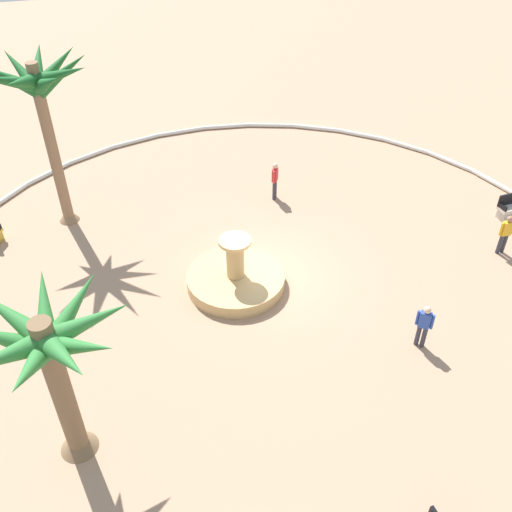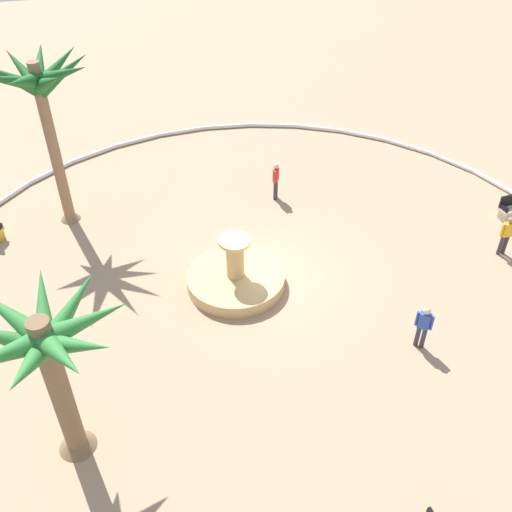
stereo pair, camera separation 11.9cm
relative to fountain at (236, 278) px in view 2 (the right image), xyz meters
The scene contains 8 objects.
ground_plane 1.15m from the fountain, 77.92° to the right, with size 80.00×80.00×0.00m, color tan.
plaza_curb 1.13m from the fountain, 77.92° to the right, with size 24.05×24.05×0.20m, color silver.
fountain is the anchor object (origin of this frame).
palm_tree_near_fountain 9.27m from the fountain, 44.95° to the left, with size 4.09×3.94×6.63m.
palm_tree_by_curb 8.19m from the fountain, 134.39° to the left, with size 3.86×3.92×4.82m.
person_cyclist_helmet 9.94m from the fountain, 94.02° to the right, with size 0.22×0.53×1.61m.
person_cyclist_photo 5.80m from the fountain, 29.51° to the right, with size 0.47×0.34×1.65m.
person_pedestrian_stroll 6.40m from the fountain, 130.80° to the right, with size 0.38×0.42×1.59m.
Camera 2 is at (-14.87, 4.08, 13.09)m, focal length 40.11 mm.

